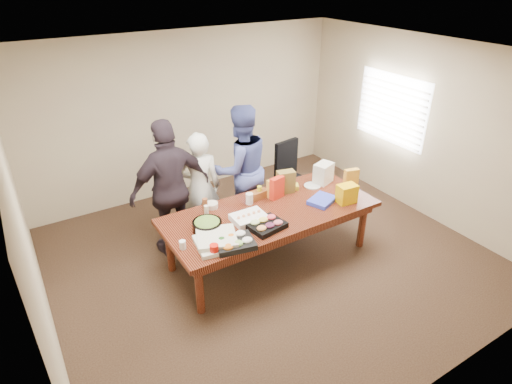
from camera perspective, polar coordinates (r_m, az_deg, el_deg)
floor at (r=5.94m, az=1.84°, el=-8.77°), size 5.50×5.00×0.02m
ceiling at (r=4.81m, az=2.36°, el=17.97°), size 5.50×5.00×0.02m
wall_back at (r=7.30m, az=-9.00°, el=10.31°), size 5.50×0.04×2.70m
wall_front at (r=3.74m, az=24.12°, el=-11.21°), size 5.50×0.04×2.70m
wall_left at (r=4.52m, az=-28.57°, el=-5.08°), size 0.04×5.00×2.70m
wall_right at (r=7.03m, az=21.30°, el=7.99°), size 0.04×5.00×2.70m
window_panel at (r=7.32m, az=17.72°, el=10.60°), size 0.03×1.40×1.10m
window_blinds at (r=7.29m, az=17.51°, el=10.56°), size 0.04×1.36×1.00m
conference_table at (r=5.72m, az=1.90°, el=-5.70°), size 2.80×1.20×0.75m
office_chair at (r=6.78m, az=5.02°, el=1.69°), size 0.62×0.62×1.08m
person_center at (r=5.99m, az=-7.54°, el=0.64°), size 0.69×0.56×1.63m
person_right at (r=6.16m, az=-2.08°, el=3.15°), size 0.96×0.76×1.90m
person_left at (r=5.69m, az=-11.39°, el=0.37°), size 1.16×0.55×1.92m
veggie_tray at (r=4.85m, az=-2.91°, el=-6.89°), size 0.50×0.43×0.07m
fruit_tray at (r=5.15m, az=1.42°, el=-4.53°), size 0.47×0.39×0.06m
sheet_cake at (r=5.29m, az=-0.97°, el=-3.47°), size 0.42×0.32×0.07m
salad_bowl at (r=5.13m, az=-6.58°, el=-4.52°), size 0.43×0.43×0.12m
chip_bag_blue at (r=5.75m, az=8.86°, el=-1.11°), size 0.44×0.39×0.06m
chip_bag_red at (r=5.74m, az=2.83°, el=0.57°), size 0.22×0.13×0.31m
chip_bag_yellow at (r=6.11m, az=12.64°, el=1.69°), size 0.22×0.13×0.30m
chip_bag_orange at (r=5.78m, az=2.28°, el=0.52°), size 0.17×0.08×0.26m
mayo_jar at (r=5.63m, az=-0.89°, el=-0.90°), size 0.12×0.12×0.15m
mustard_bottle at (r=5.76m, az=0.48°, el=0.01°), size 0.07×0.07×0.18m
dressing_bottle at (r=5.44m, az=-6.85°, el=-1.87°), size 0.08×0.08×0.21m
ranch_bottle at (r=5.35m, az=-6.68°, el=-2.66°), size 0.07×0.07×0.17m
banana_bunch at (r=6.02m, az=4.69°, el=0.69°), size 0.25×0.22×0.07m
bread_loaf at (r=5.77m, az=0.32°, el=-0.36°), size 0.27×0.14×0.11m
kraft_bag at (r=5.89m, az=4.01°, el=1.38°), size 0.27×0.19×0.32m
red_cup at (r=4.71m, az=-5.64°, el=-7.75°), size 0.12×0.12×0.13m
clear_cup_a at (r=4.86m, az=-9.84°, el=-7.00°), size 0.09×0.09×0.10m
clear_cup_b at (r=5.12m, az=-8.12°, el=-4.82°), size 0.09×0.09×0.10m
pizza_box_lower at (r=4.88m, az=-5.38°, el=-6.86°), size 0.51×0.51×0.05m
pizza_box_upper at (r=4.88m, az=-5.33°, el=-6.12°), size 0.57×0.57×0.05m
plate_a at (r=6.15m, az=7.58°, el=0.85°), size 0.31×0.31×0.01m
plate_b at (r=6.00m, az=3.86°, el=0.29°), size 0.26×0.26×0.01m
dip_bowl_a at (r=5.80m, az=0.14°, el=-0.50°), size 0.17×0.17×0.05m
dip_bowl_b at (r=5.59m, az=-5.98°, el=-1.78°), size 0.19×0.19×0.07m
grocery_bag_white at (r=6.23m, az=9.04°, el=2.53°), size 0.33×0.28×0.30m
grocery_bag_yellow at (r=5.77m, az=12.10°, el=-0.22°), size 0.27×0.20×0.25m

